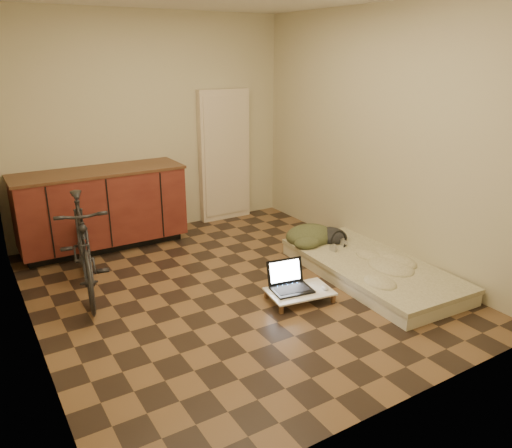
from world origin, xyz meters
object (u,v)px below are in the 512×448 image
laptop (289,283)px  bicycle (83,241)px  futon (371,269)px  lap_desk (300,292)px

laptop → bicycle: bearing=153.5°
bicycle → futon: bicycle is taller
lap_desk → bicycle: bearing=151.9°
futon → laptop: (-0.96, 0.05, 0.06)m
bicycle → laptop: bicycle is taller
bicycle → laptop: (1.54, -1.10, -0.36)m
bicycle → lap_desk: bicycle is taller
futon → lap_desk: (-0.91, -0.04, 0.00)m
futon → lap_desk: futon is taller
futon → bicycle: bearing=158.1°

